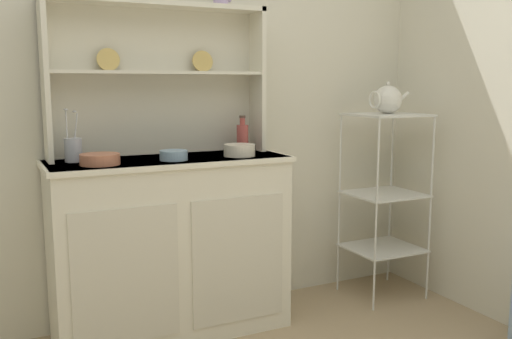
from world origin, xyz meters
name	(u,v)px	position (x,y,z in m)	size (l,w,h in m)	color
wall_back	(150,84)	(0.00, 1.62, 1.25)	(3.84, 0.05, 2.50)	silver
hutch_cabinet	(171,245)	(0.01, 1.37, 0.46)	(1.17, 0.45, 0.89)	silver
hutch_shelf_unit	(157,68)	(0.01, 1.53, 1.33)	(1.10, 0.18, 0.75)	silver
bakers_rack	(385,185)	(1.29, 1.31, 0.67)	(0.41, 0.37, 1.08)	silver
bowl_mixing_large	(100,159)	(-0.33, 1.29, 0.92)	(0.18, 0.18, 0.05)	#C67556
bowl_floral_medium	(174,155)	(0.01, 1.29, 0.92)	(0.13, 0.13, 0.05)	#8EB2D1
bowl_cream_small	(239,150)	(0.35, 1.29, 0.92)	(0.16, 0.16, 0.06)	silver
jam_bottle	(243,137)	(0.45, 1.45, 0.97)	(0.06, 0.06, 0.19)	#B74C47
utensil_jar	(73,149)	(-0.42, 1.45, 0.95)	(0.08, 0.08, 0.25)	#B2B7C6
porcelain_teapot	(387,100)	(1.29, 1.31, 1.16)	(0.25, 0.16, 0.18)	white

